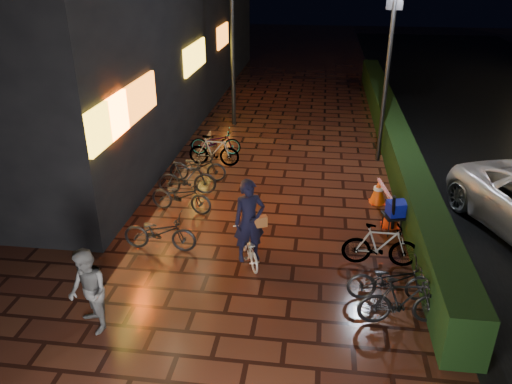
# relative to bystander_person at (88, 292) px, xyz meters

# --- Properties ---
(ground) EXTENTS (80.00, 80.00, 0.00)m
(ground) POSITION_rel_bystander_person_xyz_m (2.68, 1.80, -0.76)
(ground) COLOR #381911
(ground) RESTS_ON ground
(hedge) EXTENTS (0.70, 20.00, 1.00)m
(hedge) POSITION_rel_bystander_person_xyz_m (5.98, 9.80, -0.26)
(hedge) COLOR black
(hedge) RESTS_ON ground
(bystander_person) EXTENTS (0.93, 0.94, 1.53)m
(bystander_person) POSITION_rel_bystander_person_xyz_m (0.00, 0.00, 0.00)
(bystander_person) COLOR slate
(bystander_person) RESTS_ON ground
(lamp_post_hedge) EXTENTS (0.45, 0.21, 4.71)m
(lamp_post_hedge) POSITION_rel_bystander_person_xyz_m (5.45, 8.51, 1.83)
(lamp_post_hedge) COLOR black
(lamp_post_hedge) RESTS_ON ground
(lamp_post_sf) EXTENTS (0.53, 0.22, 5.57)m
(lamp_post_sf) POSITION_rel_bystander_person_xyz_m (0.41, 11.58, 2.30)
(lamp_post_sf) COLOR black
(lamp_post_sf) RESTS_ON ground
(cyclist) EXTENTS (0.94, 1.38, 1.87)m
(cyclist) POSITION_rel_bystander_person_xyz_m (2.32, 2.35, -0.07)
(cyclist) COLOR silver
(cyclist) RESTS_ON ground
(traffic_barrier) EXTENTS (0.61, 1.61, 0.66)m
(traffic_barrier) POSITION_rel_bystander_person_xyz_m (5.28, 4.92, -0.44)
(traffic_barrier) COLOR #FF370D
(traffic_barrier) RESTS_ON ground
(cart_assembly) EXTENTS (0.69, 0.73, 1.09)m
(cart_assembly) POSITION_rel_bystander_person_xyz_m (5.44, 4.03, -0.21)
(cart_assembly) COLOR black
(cart_assembly) RESTS_ON ground
(parked_bikes_storefront) EXTENTS (1.86, 6.36, 0.93)m
(parked_bikes_storefront) POSITION_rel_bystander_person_xyz_m (0.35, 5.71, -0.33)
(parked_bikes_storefront) COLOR black
(parked_bikes_storefront) RESTS_ON ground
(parked_bikes_hedge) EXTENTS (1.77, 2.32, 0.93)m
(parked_bikes_hedge) POSITION_rel_bystander_person_xyz_m (5.06, 1.64, -0.32)
(parked_bikes_hedge) COLOR black
(parked_bikes_hedge) RESTS_ON ground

